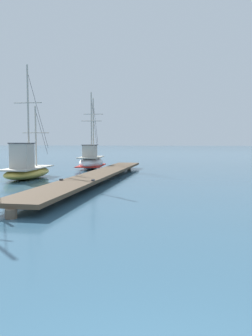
{
  "coord_description": "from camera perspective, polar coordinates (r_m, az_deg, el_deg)",
  "views": [
    {
      "loc": [
        0.14,
        -1.89,
        2.32
      ],
      "look_at": [
        -2.13,
        9.72,
        1.4
      ],
      "focal_mm": 36.37,
      "sensor_mm": 36.0,
      "label": 1
    }
  ],
  "objects": [
    {
      "name": "fishing_boat_1",
      "position": [
        22.14,
        -16.3,
        -0.08
      ],
      "size": [
        2.32,
        6.22,
        7.11
      ],
      "color": "gold",
      "rests_on": "ground"
    },
    {
      "name": "fishing_boat_0",
      "position": [
        29.09,
        -5.87,
        1.2
      ],
      "size": [
        2.46,
        6.2,
        6.49
      ],
      "color": "silver",
      "rests_on": "ground"
    },
    {
      "name": "floating_dock",
      "position": [
        20.4,
        -4.52,
        -1.08
      ],
      "size": [
        2.0,
        20.94,
        0.53
      ],
      "color": "brown",
      "rests_on": "ground"
    }
  ]
}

